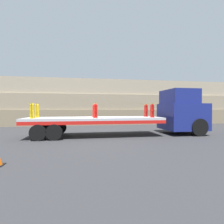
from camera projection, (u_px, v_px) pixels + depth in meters
The scene contains 13 objects.
ground_plane at pixel (95, 136), 11.09m from camera, with size 120.00×120.00×0.00m, color #2D2D30.
rock_cliff at pixel (90, 102), 19.33m from camera, with size 60.00×3.30×4.85m.
truck_cab at pixel (183, 112), 12.07m from camera, with size 2.62×2.65×3.02m.
flatbed_trailer at pixel (85, 121), 10.97m from camera, with size 8.41×2.59×1.18m.
fire_hydrant_yellow_near_0 at pixel (32, 111), 9.92m from camera, with size 0.30×0.47×0.86m.
fire_hydrant_yellow_far_0 at pixel (37, 111), 11.00m from camera, with size 0.30×0.47×0.86m.
fire_hydrant_red_near_1 at pixel (96, 111), 10.52m from camera, with size 0.30×0.47×0.86m.
fire_hydrant_red_far_1 at pixel (94, 111), 11.60m from camera, with size 0.30×0.47×0.86m.
fire_hydrant_red_near_2 at pixel (152, 111), 11.12m from camera, with size 0.30×0.47×0.86m.
fire_hydrant_red_far_2 at pixel (146, 111), 12.20m from camera, with size 0.30×0.47×0.86m.
cargo_strap_rear at pixel (35, 103), 10.45m from camera, with size 0.05×2.68×0.01m.
cargo_strap_middle at pixel (95, 104), 11.05m from camera, with size 0.05×2.68×0.01m.
cargo_strap_front at pixel (149, 104), 11.65m from camera, with size 0.05×2.68×0.01m.
Camera 1 is at (-0.77, -11.08, 1.75)m, focal length 28.00 mm.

